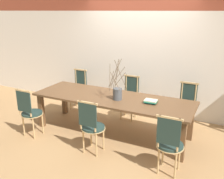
{
  "coord_description": "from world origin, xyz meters",
  "views": [
    {
      "loc": [
        1.94,
        -3.91,
        2.26
      ],
      "look_at": [
        0.0,
        0.0,
        0.87
      ],
      "focal_mm": 40.0,
      "sensor_mm": 36.0,
      "label": 1
    }
  ],
  "objects": [
    {
      "name": "dining_table",
      "position": [
        0.0,
        0.0,
        0.65
      ],
      "size": [
        3.0,
        0.97,
        0.72
      ],
      "color": "brown",
      "rests_on": "ground_plane"
    },
    {
      "name": "chair_far_left",
      "position": [
        0.03,
        0.79,
        0.51
      ],
      "size": [
        0.4,
        0.4,
        0.94
      ],
      "rotation": [
        0.0,
        0.0,
        3.14
      ],
      "color": "#233833",
      "rests_on": "ground_plane"
    },
    {
      "name": "vase_centerpiece",
      "position": [
        0.14,
        -0.06,
        0.84
      ],
      "size": [
        0.36,
        0.38,
        0.75
      ],
      "color": "#4C5156",
      "rests_on": "dining_table"
    },
    {
      "name": "chair_far_leftend",
      "position": [
        -1.28,
        0.79,
        0.51
      ],
      "size": [
        0.4,
        0.4,
        0.94
      ],
      "rotation": [
        0.0,
        0.0,
        3.14
      ],
      "color": "#233833",
      "rests_on": "ground_plane"
    },
    {
      "name": "ground_plane",
      "position": [
        0.0,
        0.0,
        0.0
      ],
      "size": [
        16.0,
        16.0,
        0.0
      ],
      "primitive_type": "plane",
      "color": "#A87F51"
    },
    {
      "name": "book_stack",
      "position": [
        0.74,
        0.03,
        0.75
      ],
      "size": [
        0.23,
        0.22,
        0.05
      ],
      "color": "#234C8C",
      "rests_on": "dining_table"
    },
    {
      "name": "chair_near_leftend",
      "position": [
        -1.29,
        -0.79,
        0.51
      ],
      "size": [
        0.4,
        0.4,
        0.94
      ],
      "color": "#233833",
      "rests_on": "ground_plane"
    },
    {
      "name": "chair_far_center",
      "position": [
        1.23,
        0.79,
        0.51
      ],
      "size": [
        0.4,
        0.4,
        0.94
      ],
      "rotation": [
        0.0,
        0.0,
        3.14
      ],
      "color": "#233833",
      "rests_on": "ground_plane"
    },
    {
      "name": "chair_near_left",
      "position": [
        0.03,
        -0.79,
        0.51
      ],
      "size": [
        0.4,
        0.4,
        0.94
      ],
      "color": "#233833",
      "rests_on": "ground_plane"
    },
    {
      "name": "wall_rear",
      "position": [
        0.0,
        1.31,
        1.6
      ],
      "size": [
        12.0,
        0.06,
        3.2
      ],
      "color": "silver",
      "rests_on": "ground_plane"
    },
    {
      "name": "chair_near_center",
      "position": [
        1.29,
        -0.79,
        0.51
      ],
      "size": [
        0.4,
        0.4,
        0.94
      ],
      "color": "#233833",
      "rests_on": "ground_plane"
    }
  ]
}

